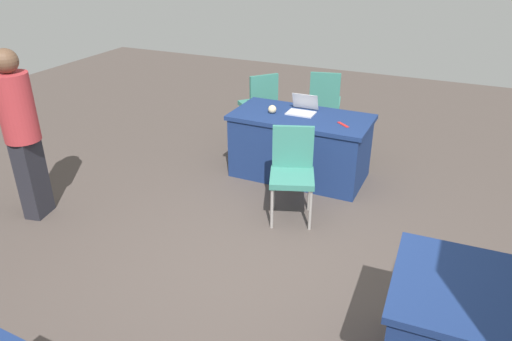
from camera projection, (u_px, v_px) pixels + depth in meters
name	position (u px, v px, depth m)	size (l,w,h in m)	color
ground_plane	(262.00, 274.00, 4.19)	(14.40, 14.40, 0.00)	#4C423D
table_foreground	(300.00, 146.00, 5.75)	(1.63, 0.83, 0.78)	navy
chair_near_front	(325.00, 99.00, 6.85)	(0.53, 0.53, 0.97)	#9E9993
chair_tucked_right	(292.00, 168.00, 4.83)	(0.56, 0.56, 0.96)	#9E9993
chair_aisle	(260.00, 101.00, 6.73)	(0.62, 0.62, 0.97)	#9E9993
person_presenter	(21.00, 128.00, 4.67)	(0.40, 0.40, 1.75)	#26262D
laptop_silver	(302.00, 109.00, 5.65)	(0.32, 0.29, 0.21)	silver
yarn_ball	(272.00, 109.00, 5.63)	(0.10, 0.10, 0.10)	beige
scissors_red	(343.00, 125.00, 5.29)	(0.18, 0.04, 0.01)	red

